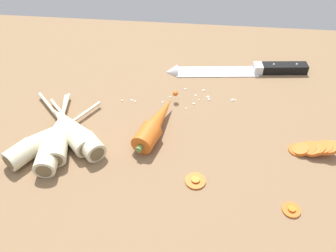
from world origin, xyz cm
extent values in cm
cube|color=brown|center=(0.00, 0.00, -2.00)|extent=(120.00, 90.00, 4.00)
cube|color=silver|center=(9.86, 20.10, 0.25)|extent=(20.36, 6.57, 0.50)
cone|color=silver|center=(-1.27, 18.87, 0.25)|extent=(3.42, 4.27, 3.96)
cube|color=silver|center=(19.80, 21.20, 1.10)|extent=(2.31, 3.14, 2.20)
cube|color=black|center=(26.26, 21.91, 1.10)|extent=(11.24, 3.99, 2.20)
sphere|color=silver|center=(23.48, 21.60, 2.20)|extent=(0.50, 0.50, 0.50)
sphere|color=silver|center=(29.04, 22.22, 2.20)|extent=(0.50, 0.50, 0.50)
cylinder|color=#D6601E|center=(-3.67, -6.19, 2.10)|extent=(5.53, 6.19, 4.20)
cone|color=#D6601E|center=(-1.85, -0.23, 2.10)|extent=(7.45, 13.08, 3.99)
sphere|color=#D6601E|center=(0.62, 7.88, 2.10)|extent=(1.20, 1.20, 1.20)
cylinder|color=#5B7F3D|center=(-4.60, -9.24, 2.10)|extent=(1.44, 1.31, 1.20)
cylinder|color=beige|center=(-20.64, -13.49, 2.00)|extent=(4.63, 5.77, 4.00)
cone|color=beige|center=(-21.56, -6.16, 2.00)|extent=(4.94, 9.85, 3.80)
cylinder|color=beige|center=(-22.50, 1.34, 1.10)|extent=(1.96, 10.23, 0.70)
cylinder|color=brown|center=(-20.31, -16.13, 2.00)|extent=(2.82, 0.65, 2.80)
cylinder|color=beige|center=(-16.16, -8.41, 2.00)|extent=(6.51, 6.56, 4.00)
cone|color=beige|center=(-21.16, -3.10, 2.00)|extent=(9.17, 9.40, 3.80)
cylinder|color=beige|center=(-26.28, 2.34, 1.10)|extent=(7.43, 7.83, 0.70)
cylinder|color=brown|center=(-14.36, -10.32, 2.00)|extent=(2.24, 2.14, 2.80)
cylinder|color=beige|center=(-13.73, -9.49, 2.00)|extent=(6.27, 6.32, 4.00)
cone|color=beige|center=(-18.38, -4.49, 2.00)|extent=(8.73, 8.98, 3.80)
cylinder|color=beige|center=(-23.14, 0.63, 1.10)|extent=(6.95, 7.40, 0.70)
cylinder|color=brown|center=(-12.06, -11.29, 2.00)|extent=(2.26, 2.13, 2.80)
cylinder|color=beige|center=(-25.93, -12.71, 2.00)|extent=(6.15, 6.56, 4.00)
cone|color=beige|center=(-22.12, -6.52, 2.00)|extent=(8.12, 9.92, 3.80)
cylinder|color=beige|center=(-18.21, -0.17, 1.10)|extent=(5.88, 8.94, 0.70)
cylinder|color=brown|center=(-27.31, -14.93, 2.00)|extent=(2.54, 1.73, 2.80)
cylinder|color=beige|center=(-19.75, -11.27, 2.00)|extent=(4.93, 5.42, 4.00)
cone|color=beige|center=(-21.18, -4.98, 2.00)|extent=(5.54, 8.90, 3.80)
cylinder|color=beige|center=(-22.65, 1.47, 1.10)|extent=(2.67, 8.87, 0.70)
cylinder|color=brown|center=(-19.23, -13.53, 2.00)|extent=(2.80, 0.91, 2.80)
cylinder|color=#D6601E|center=(25.13, -4.76, 0.35)|extent=(3.26, 3.26, 0.70)
cylinder|color=#D6601E|center=(25.67, -4.97, 0.60)|extent=(3.20, 3.12, 1.80)
cylinder|color=#D6601E|center=(27.01, -4.80, 0.84)|extent=(3.45, 3.41, 2.16)
cylinder|color=#D6601E|center=(27.62, -5.27, 1.08)|extent=(3.30, 3.24, 1.93)
cylinder|color=#D6601E|center=(28.49, -5.17, 1.33)|extent=(3.25, 3.20, 2.09)
cylinder|color=#D6601E|center=(29.68, -4.99, 1.57)|extent=(3.39, 3.35, 2.13)
cylinder|color=#D6601E|center=(30.52, -5.16, 1.82)|extent=(3.35, 3.30, 2.04)
cylinder|color=#D6601E|center=(21.94, -18.51, 0.35)|extent=(3.01, 3.01, 0.70)
cylinder|color=orange|center=(21.94, -18.51, 0.62)|extent=(1.26, 1.26, 0.16)
cylinder|color=#D6601E|center=(6.08, -14.13, 0.35)|extent=(3.66, 3.66, 0.70)
cylinder|color=orange|center=(6.08, -14.13, 0.62)|extent=(1.54, 1.54, 0.16)
sphere|color=silver|center=(7.91, 9.85, 0.39)|extent=(0.78, 0.78, 0.78)
sphere|color=silver|center=(3.19, 5.41, 0.23)|extent=(0.46, 0.46, 0.46)
sphere|color=silver|center=(5.10, 10.22, 0.27)|extent=(0.55, 0.55, 0.55)
sphere|color=silver|center=(6.85, 12.21, 0.33)|extent=(0.66, 0.66, 0.66)
sphere|color=silver|center=(-2.11, 7.10, 0.24)|extent=(0.49, 0.49, 0.49)
sphere|color=silver|center=(-8.22, 6.71, 0.27)|extent=(0.53, 0.53, 0.53)
sphere|color=silver|center=(5.90, 8.69, 0.21)|extent=(0.42, 0.42, 0.42)
sphere|color=silver|center=(-11.21, 6.71, 0.26)|extent=(0.51, 0.51, 0.51)
sphere|color=silver|center=(2.62, 12.36, 0.31)|extent=(0.61, 0.61, 0.61)
sphere|color=silver|center=(8.13, 9.01, 0.34)|extent=(0.69, 0.69, 0.69)
sphere|color=silver|center=(-0.63, 9.10, 0.23)|extent=(0.47, 0.47, 0.47)
sphere|color=silver|center=(13.39, 9.30, 0.39)|extent=(0.78, 0.78, 0.78)
sphere|color=silver|center=(4.84, 7.22, 0.31)|extent=(0.62, 0.62, 0.62)
sphere|color=silver|center=(14.07, 9.63, 0.21)|extent=(0.42, 0.42, 0.42)
sphere|color=silver|center=(-9.26, 7.21, 0.20)|extent=(0.41, 0.41, 0.41)
sphere|color=silver|center=(-8.89, 6.99, 0.25)|extent=(0.49, 0.49, 0.49)
camera|label=1|loc=(5.07, -52.16, 48.95)|focal=37.05mm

